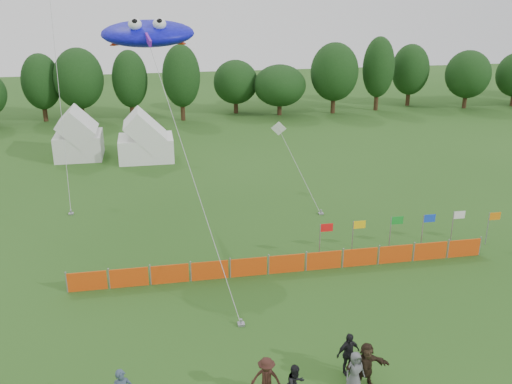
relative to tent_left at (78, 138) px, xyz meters
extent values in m
plane|color=#234C16|center=(10.68, -31.29, -1.75)|extent=(160.00, 160.00, 0.00)
cylinder|color=#382314|center=(-5.05, 14.93, -0.56)|extent=(0.50, 0.50, 2.38)
ellipsoid|color=black|center=(-5.05, 14.93, 2.55)|extent=(4.09, 4.09, 5.35)
cylinder|color=#382314|center=(-1.07, 14.10, -0.46)|extent=(0.50, 0.50, 2.57)
ellipsoid|color=black|center=(-1.07, 14.10, 2.90)|extent=(5.20, 5.20, 5.79)
cylinder|color=#382314|center=(4.24, 14.04, -0.52)|extent=(0.50, 0.50, 2.46)
ellipsoid|color=black|center=(4.24, 14.04, 2.70)|extent=(3.78, 3.78, 5.55)
cylinder|color=#382314|center=(9.69, 12.63, -0.42)|extent=(0.50, 0.50, 2.66)
ellipsoid|color=black|center=(9.69, 12.63, 3.06)|extent=(4.05, 4.05, 5.99)
cylinder|color=#382314|center=(15.96, 15.24, -0.76)|extent=(0.50, 0.50, 1.98)
ellipsoid|color=black|center=(15.96, 15.24, 1.83)|extent=(5.06, 5.06, 4.46)
cylinder|color=#382314|center=(20.67, 13.28, -0.82)|extent=(0.50, 0.50, 1.86)
ellipsoid|color=black|center=(20.67, 13.28, 1.61)|extent=(5.86, 5.86, 4.18)
cylinder|color=#382314|center=(26.95, 13.09, -0.44)|extent=(0.50, 0.50, 2.62)
ellipsoid|color=black|center=(26.95, 13.09, 2.98)|extent=(5.41, 5.41, 5.89)
cylinder|color=#382314|center=(32.46, 13.71, -0.36)|extent=(0.50, 0.50, 2.78)
ellipsoid|color=black|center=(32.46, 13.71, 3.27)|extent=(3.67, 3.67, 6.26)
cylinder|color=#382314|center=(37.34, 15.60, -0.54)|extent=(0.50, 0.50, 2.42)
ellipsoid|color=black|center=(37.34, 15.60, 2.62)|extent=(4.46, 4.46, 5.44)
cylinder|color=#382314|center=(43.37, 12.85, -0.63)|extent=(0.50, 0.50, 2.24)
ellipsoid|color=black|center=(43.37, 12.85, 2.29)|extent=(5.26, 5.26, 5.03)
cube|color=silver|center=(0.00, 0.00, -0.69)|extent=(3.85, 3.85, 2.12)
cube|color=white|center=(5.65, -1.67, -0.75)|extent=(4.52, 3.61, 1.99)
cube|color=#D4420B|center=(2.61, -23.60, -1.25)|extent=(1.90, 0.06, 1.00)
cube|color=#D4420B|center=(4.61, -23.60, -1.25)|extent=(1.90, 0.06, 1.00)
cube|color=#D4420B|center=(6.61, -23.60, -1.25)|extent=(1.90, 0.06, 1.00)
cube|color=#D4420B|center=(8.61, -23.60, -1.25)|extent=(1.90, 0.06, 1.00)
cube|color=#D4420B|center=(10.61, -23.60, -1.25)|extent=(1.90, 0.06, 1.00)
cube|color=#D4420B|center=(12.61, -23.60, -1.25)|extent=(1.90, 0.06, 1.00)
cube|color=#D4420B|center=(14.61, -23.60, -1.25)|extent=(1.90, 0.06, 1.00)
cube|color=#D4420B|center=(16.61, -23.60, -1.25)|extent=(1.90, 0.06, 1.00)
cube|color=#D4420B|center=(18.61, -23.60, -1.25)|extent=(1.90, 0.06, 1.00)
cube|color=#D4420B|center=(20.61, -23.60, -1.25)|extent=(1.90, 0.06, 1.00)
cube|color=#D4420B|center=(22.61, -23.60, -1.25)|extent=(1.90, 0.06, 1.00)
cylinder|color=gray|center=(14.68, -22.57, -0.69)|extent=(0.06, 0.06, 2.12)
cube|color=red|center=(15.03, -22.57, 0.15)|extent=(0.70, 0.02, 0.45)
cylinder|color=gray|center=(16.68, -22.17, -0.77)|extent=(0.06, 0.06, 1.96)
cube|color=yellow|center=(17.03, -22.17, -0.01)|extent=(0.70, 0.02, 0.45)
cylinder|color=gray|center=(18.68, -22.57, -0.63)|extent=(0.06, 0.06, 2.23)
cube|color=#148C26|center=(19.03, -22.57, 0.25)|extent=(0.70, 0.02, 0.45)
cylinder|color=gray|center=(20.68, -22.39, -0.69)|extent=(0.06, 0.06, 2.12)
cube|color=blue|center=(21.03, -22.39, 0.14)|extent=(0.70, 0.02, 0.45)
cylinder|color=gray|center=(22.68, -22.05, -0.73)|extent=(0.06, 0.06, 2.03)
cube|color=white|center=(23.03, -22.05, 0.06)|extent=(0.70, 0.02, 0.45)
cylinder|color=gray|center=(24.68, -22.41, -0.77)|extent=(0.06, 0.06, 1.95)
cube|color=orange|center=(25.03, -22.41, -0.02)|extent=(0.70, 0.02, 0.45)
imported|color=#341A14|center=(9.64, -32.80, -0.89)|extent=(1.27, 0.99, 1.72)
imported|color=black|center=(13.00, -31.95, -0.87)|extent=(1.10, 0.69, 1.75)
imported|color=#535459|center=(12.94, -32.88, -0.97)|extent=(0.82, 0.58, 1.56)
imported|color=black|center=(13.42, -32.75, -0.85)|extent=(1.67, 0.53, 1.80)
ellipsoid|color=#1010E8|center=(6.31, -16.14, 9.80)|extent=(5.72, 4.71, 1.80)
sphere|color=white|center=(5.66, -17.26, 10.36)|extent=(0.72, 0.72, 0.72)
sphere|color=white|center=(6.95, -17.26, 10.36)|extent=(0.72, 0.72, 0.72)
ellipsoid|color=red|center=(4.94, -15.97, 9.33)|extent=(1.51, 0.66, 0.24)
ellipsoid|color=red|center=(7.68, -15.97, 9.33)|extent=(1.51, 0.66, 0.24)
cube|color=purple|center=(6.31, -18.12, 9.63)|extent=(0.37, 0.96, 0.70)
cylinder|color=#A5A5A5|center=(7.91, -22.91, 3.88)|extent=(3.23, 10.16, 11.27)
cube|color=gray|center=(9.50, -27.97, -1.70)|extent=(0.30, 0.30, 0.10)
cube|color=white|center=(15.42, -9.19, 2.32)|extent=(1.11, 0.31, 1.11)
cylinder|color=#A5A5A5|center=(16.05, -12.74, 0.29)|extent=(1.29, 7.11, 4.09)
cube|color=gray|center=(16.68, -16.29, -1.70)|extent=(0.30, 0.30, 0.10)
cylinder|color=#A5A5A5|center=(-0.02, -7.50, 5.50)|extent=(1.42, 11.59, 14.52)
cube|color=gray|center=(0.68, -13.29, -1.70)|extent=(0.30, 0.30, 0.10)
camera|label=1|loc=(6.16, -49.24, 12.41)|focal=40.00mm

